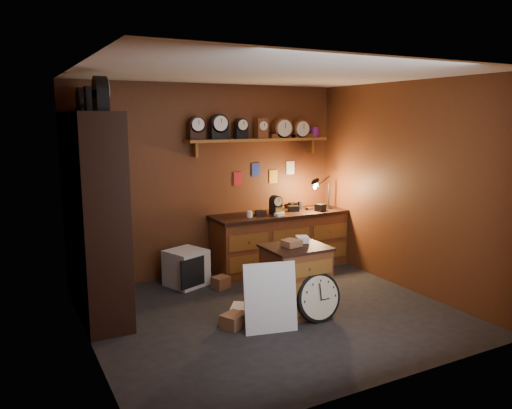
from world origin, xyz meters
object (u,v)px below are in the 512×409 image
object	(u,v)px
shelving_unit	(91,206)
big_round_clock	(318,297)
workbench	(281,237)
low_cabinet	(296,277)

from	to	relation	value
shelving_unit	big_round_clock	size ratio (longest dim) A/B	4.68
workbench	big_round_clock	world-z (taller)	workbench
workbench	shelving_unit	bearing A→B (deg)	-169.91
shelving_unit	big_round_clock	bearing A→B (deg)	-33.14
workbench	big_round_clock	bearing A→B (deg)	-108.50
shelving_unit	low_cabinet	bearing A→B (deg)	-28.35
workbench	big_round_clock	size ratio (longest dim) A/B	3.84
shelving_unit	workbench	distance (m)	2.93
shelving_unit	low_cabinet	xyz separation A→B (m)	(2.04, -1.10, -0.82)
workbench	low_cabinet	world-z (taller)	workbench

